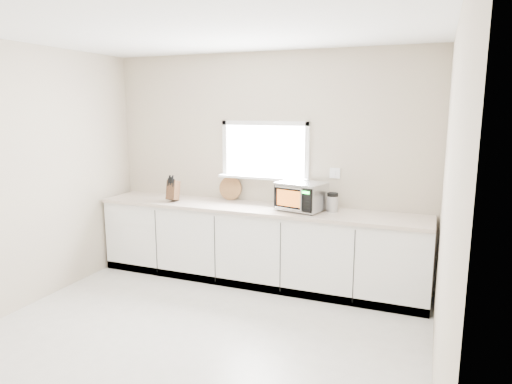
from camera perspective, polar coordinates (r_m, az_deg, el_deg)
The scene contains 8 objects.
ground at distance 4.21m, azimuth -8.97°, elevation -18.90°, with size 4.00×4.00×0.00m, color beige.
back_wall at distance 5.52m, azimuth 1.19°, elevation 3.30°, with size 4.00×0.17×2.70m.
cabinets at distance 5.45m, azimuth 0.05°, elevation -6.76°, with size 3.92×0.60×0.88m, color white.
countertop at distance 5.32m, azimuth 0.01°, elevation -2.05°, with size 3.92×0.64×0.04m, color beige.
microwave at distance 5.12m, azimuth 5.66°, elevation -0.47°, with size 0.57×0.49×0.32m.
knife_block at distance 5.68m, azimuth -10.33°, elevation 0.26°, with size 0.14×0.24×0.33m.
cutting_board at distance 5.68m, azimuth -3.22°, elevation 0.47°, with size 0.30×0.30×0.02m, color olive.
coffee_grinder at distance 5.10m, azimuth 9.53°, elevation -1.28°, with size 0.15×0.15×0.22m.
Camera 1 is at (1.91, -3.13, 2.07)m, focal length 32.00 mm.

